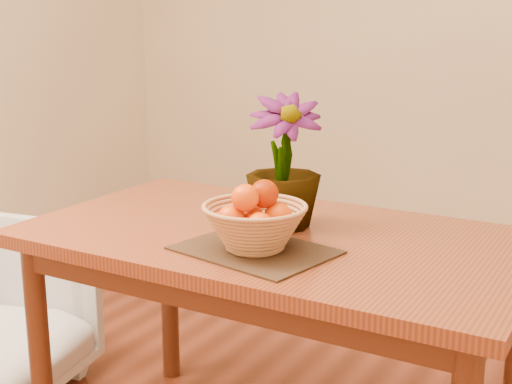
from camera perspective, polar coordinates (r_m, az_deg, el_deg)
The scene contains 6 objects.
wall_back at distance 3.74m, azimuth 16.37°, elevation 13.47°, with size 4.00×0.02×2.70m, color #FBE8BF.
table at distance 2.02m, azimuth 1.54°, elevation -5.61°, with size 1.40×0.80×0.75m.
placemat at distance 1.83m, azimuth -0.09°, elevation -4.67°, with size 0.38×0.28×0.01m, color #352113.
wicker_basket at distance 1.82m, azimuth -0.09°, elevation -2.96°, with size 0.27×0.27×0.11m.
orange_pile at distance 1.80m, azimuth 0.03°, elevation -1.37°, with size 0.16×0.16×0.13m.
potted_plant at distance 2.00m, azimuth 2.23°, elevation 2.43°, with size 0.21×0.21×0.38m, color #174714.
Camera 1 is at (0.90, -1.38, 1.33)m, focal length 50.00 mm.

